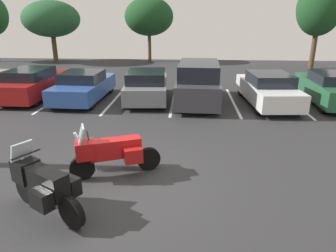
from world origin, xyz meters
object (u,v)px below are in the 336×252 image
at_px(motorcycle_second, 43,184).
at_px(car_charcoal, 198,83).
at_px(motorcycle_touring, 112,151).
at_px(car_red, 34,83).
at_px(car_green, 330,88).
at_px(car_grey, 147,86).
at_px(car_blue, 84,86).
at_px(car_white, 268,89).

bearing_deg(motorcycle_second, car_charcoal, 69.39).
height_order(motorcycle_touring, car_red, car_red).
bearing_deg(motorcycle_touring, car_green, 41.52).
relative_size(car_red, car_grey, 1.09).
relative_size(car_red, car_green, 1.03).
relative_size(motorcycle_second, car_charcoal, 0.39).
distance_m(car_red, car_green, 13.83).
bearing_deg(car_green, car_red, 179.15).
bearing_deg(car_blue, car_white, -1.57).
height_order(motorcycle_second, car_green, car_green).
relative_size(car_charcoal, car_white, 0.99).
bearing_deg(motorcycle_second, car_red, 116.93).
bearing_deg(car_charcoal, car_blue, 178.21).
distance_m(car_grey, car_charcoal, 2.42).
relative_size(car_blue, car_grey, 1.02).
distance_m(motorcycle_second, car_grey, 9.03).
distance_m(motorcycle_second, car_green, 12.81).
xyz_separation_m(car_red, car_white, (10.99, -0.53, -0.01)).
bearing_deg(car_white, car_red, 177.26).
height_order(car_blue, car_charcoal, car_charcoal).
height_order(motorcycle_touring, car_green, car_green).
height_order(car_grey, car_charcoal, car_charcoal).
height_order(motorcycle_touring, motorcycle_second, motorcycle_second).
distance_m(car_red, car_charcoal, 7.92).
bearing_deg(car_white, car_green, 6.49).
bearing_deg(car_blue, motorcycle_second, -76.70).
distance_m(car_red, car_grey, 5.52).
height_order(motorcycle_second, car_red, car_red).
height_order(motorcycle_second, car_white, car_white).
bearing_deg(car_grey, motorcycle_second, -95.53).
relative_size(car_red, car_blue, 1.07).
bearing_deg(car_blue, car_grey, 2.87).
distance_m(motorcycle_second, car_blue, 9.09).
bearing_deg(car_green, car_blue, -179.54).
height_order(motorcycle_touring, car_white, car_white).
bearing_deg(car_red, car_green, -0.85).
relative_size(car_grey, car_white, 0.92).
xyz_separation_m(motorcycle_second, car_red, (-4.64, 9.14, 0.05)).
relative_size(car_grey, car_charcoal, 0.93).
relative_size(motorcycle_touring, car_red, 0.45).
relative_size(car_white, car_green, 1.03).
distance_m(motorcycle_touring, car_red, 9.35).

